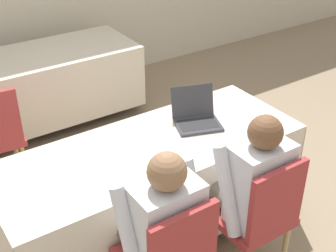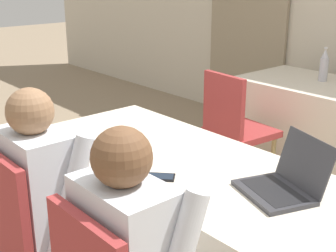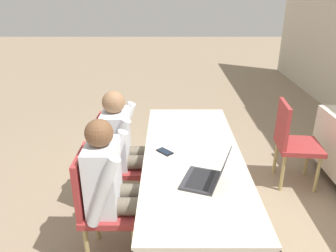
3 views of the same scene
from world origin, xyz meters
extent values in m
plane|color=gray|center=(0.00, 0.00, 0.00)|extent=(24.00, 24.00, 0.00)
cube|color=beige|center=(0.00, 0.00, 0.74)|extent=(2.09, 0.80, 0.02)
cube|color=beige|center=(0.00, -0.39, 0.42)|extent=(2.09, 0.01, 0.61)
cube|color=beige|center=(0.00, 0.39, 0.42)|extent=(2.09, 0.01, 0.61)
cube|color=beige|center=(-1.04, 0.00, 0.42)|extent=(0.01, 0.80, 0.61)
cylinder|color=#333333|center=(0.00, 0.00, 0.06)|extent=(0.06, 0.06, 0.11)
cube|color=#333338|center=(0.41, 0.03, 0.76)|extent=(0.37, 0.32, 0.02)
cube|color=black|center=(0.41, 0.03, 0.77)|extent=(0.31, 0.24, 0.00)
cube|color=#333338|center=(0.46, 0.16, 0.87)|extent=(0.31, 0.17, 0.22)
cube|color=black|center=(0.46, 0.16, 0.87)|extent=(0.28, 0.14, 0.19)
cube|color=black|center=(-0.03, -0.23, 0.75)|extent=(0.16, 0.15, 0.01)
cube|color=#192333|center=(-0.03, -0.23, 0.76)|extent=(0.14, 0.13, 0.00)
cube|color=white|center=(0.80, -0.05, 0.75)|extent=(0.27, 0.33, 0.00)
cube|color=white|center=(-0.43, -0.16, 0.75)|extent=(0.29, 0.35, 0.00)
cylinder|color=tan|center=(-0.15, -0.45, 0.21)|extent=(0.04, 0.04, 0.42)
cylinder|color=tan|center=(-0.50, -0.45, 0.21)|extent=(0.04, 0.04, 0.42)
cylinder|color=tan|center=(-0.15, -0.80, 0.21)|extent=(0.04, 0.04, 0.42)
cylinder|color=tan|center=(-0.50, -0.80, 0.21)|extent=(0.04, 0.04, 0.42)
cube|color=#9E3333|center=(-0.32, -0.63, 0.45)|extent=(0.44, 0.44, 0.05)
cube|color=#9E3333|center=(-0.32, -0.83, 0.70)|extent=(0.40, 0.04, 0.45)
cylinder|color=tan|center=(0.50, -0.45, 0.21)|extent=(0.04, 0.04, 0.42)
cylinder|color=tan|center=(0.15, -0.45, 0.21)|extent=(0.04, 0.04, 0.42)
cylinder|color=tan|center=(0.50, -0.80, 0.21)|extent=(0.04, 0.04, 0.42)
cylinder|color=tan|center=(0.15, -0.80, 0.21)|extent=(0.04, 0.04, 0.42)
cube|color=#9E3333|center=(0.32, -0.63, 0.45)|extent=(0.44, 0.44, 0.05)
cube|color=#9E3333|center=(0.32, -0.83, 0.70)|extent=(0.40, 0.04, 0.45)
cylinder|color=tan|center=(-0.55, 1.35, 0.21)|extent=(0.04, 0.04, 0.42)
cylinder|color=tan|center=(-0.90, 1.38, 0.21)|extent=(0.04, 0.04, 0.42)
cylinder|color=tan|center=(-0.58, 1.00, 0.21)|extent=(0.04, 0.04, 0.42)
cylinder|color=tan|center=(-0.93, 1.03, 0.21)|extent=(0.04, 0.04, 0.42)
cube|color=#9E3333|center=(-0.74, 1.19, 0.45)|extent=(0.48, 0.48, 0.05)
cube|color=#9E3333|center=(-0.76, 0.99, 0.70)|extent=(0.41, 0.08, 0.45)
cylinder|color=#665B4C|center=(-0.23, -0.50, 0.54)|extent=(0.13, 0.42, 0.13)
cylinder|color=#665B4C|center=(-0.41, -0.50, 0.54)|extent=(0.13, 0.42, 0.13)
cylinder|color=#665B4C|center=(-0.23, -0.32, 0.24)|extent=(0.10, 0.10, 0.47)
cylinder|color=#665B4C|center=(-0.41, -0.32, 0.24)|extent=(0.10, 0.10, 0.47)
cube|color=silver|center=(-0.32, -0.68, 0.73)|extent=(0.36, 0.22, 0.52)
cylinder|color=silver|center=(-0.11, -0.64, 0.74)|extent=(0.08, 0.26, 0.54)
cylinder|color=silver|center=(-0.53, -0.64, 0.74)|extent=(0.08, 0.26, 0.54)
sphere|color=#8C6647|center=(-0.32, -0.68, 1.08)|extent=(0.20, 0.20, 0.20)
cylinder|color=#665B4C|center=(0.41, -0.50, 0.54)|extent=(0.13, 0.42, 0.13)
cylinder|color=#665B4C|center=(0.23, -0.50, 0.54)|extent=(0.13, 0.42, 0.13)
cylinder|color=#665B4C|center=(0.41, -0.32, 0.24)|extent=(0.10, 0.10, 0.47)
cylinder|color=#665B4C|center=(0.23, -0.32, 0.24)|extent=(0.10, 0.10, 0.47)
cube|color=silver|center=(0.32, -0.68, 0.73)|extent=(0.36, 0.22, 0.52)
cylinder|color=silver|center=(0.53, -0.64, 0.74)|extent=(0.08, 0.26, 0.54)
cylinder|color=silver|center=(0.11, -0.64, 0.74)|extent=(0.08, 0.26, 0.54)
sphere|color=brown|center=(0.32, -0.68, 1.08)|extent=(0.20, 0.20, 0.20)
camera|label=1|loc=(-1.33, -2.19, 2.42)|focal=50.00mm
camera|label=2|loc=(1.44, -1.46, 1.65)|focal=50.00mm
camera|label=3|loc=(2.37, -0.20, 2.01)|focal=35.00mm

